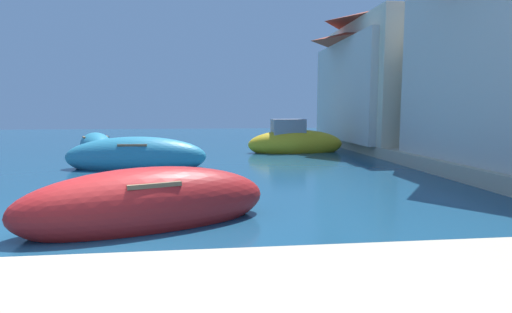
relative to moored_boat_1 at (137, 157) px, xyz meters
The scene contains 8 objects.
ground 8.84m from the moored_boat_1, 87.46° to the right, with size 80.00×80.00×0.00m, color navy.
quay_promenade 10.33m from the moored_boat_1, 62.88° to the right, with size 44.00×32.00×0.50m.
moored_boat_1 is the anchor object (origin of this frame).
moored_boat_3 8.02m from the moored_boat_1, 78.75° to the right, with size 5.11×3.21×1.45m.
moored_boat_4 6.49m from the moored_boat_1, 117.57° to the left, with size 2.94×4.47×1.35m.
moored_boat_7 8.68m from the moored_boat_1, 34.14° to the left, with size 5.09×1.95×2.06m.
waterfront_building_annex 15.10m from the moored_boat_1, 23.50° to the left, with size 6.37×9.10×7.44m.
waterfront_building_far 15.34m from the moored_boat_1, 26.37° to the left, with size 7.13×9.62×6.68m.
Camera 1 is at (2.36, -6.95, 2.24)m, focal length 28.51 mm.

